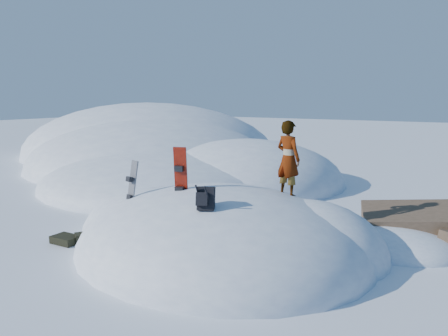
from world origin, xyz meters
The scene contains 9 objects.
ground centered at (0.00, 0.00, 0.00)m, with size 120.00×120.00×0.00m, color white.
snow_mound centered at (-0.17, 0.24, 0.00)m, with size 8.00×6.00×3.00m.
snow_ridge centered at (-10.43, 9.85, 0.00)m, with size 21.50×18.50×6.40m.
rock_outcrop centered at (3.72, 3.01, 0.01)m, with size 4.68×4.41×1.68m.
snowboard_red centered at (-0.78, -0.42, 1.63)m, with size 0.33×0.27×1.61m.
snowboard_dark centered at (-2.07, -0.68, 1.33)m, with size 0.34×0.35×1.44m.
backpack centered at (0.47, -1.23, 1.55)m, with size 0.45×0.49×0.55m.
gear_pile centered at (-3.41, -1.50, 0.11)m, with size 0.85×0.64×0.23m.
person centered at (1.17, 1.10, 2.11)m, with size 0.65×0.42×1.77m, color slate.
Camera 1 is at (5.22, -8.07, 3.51)m, focal length 35.00 mm.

